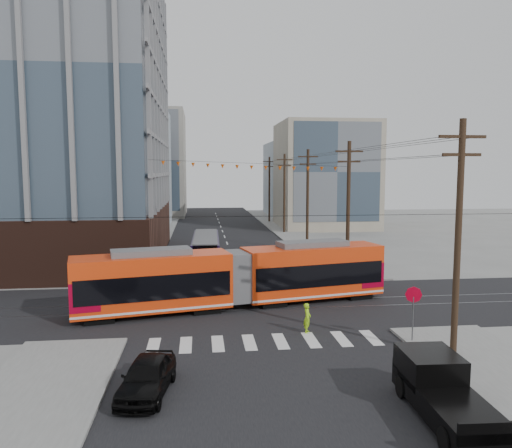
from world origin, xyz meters
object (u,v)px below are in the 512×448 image
at_px(city_bus, 206,252).
at_px(pickup_truck, 448,395).
at_px(black_sedan, 147,376).
at_px(streetcar, 237,277).

relative_size(city_bus, pickup_truck, 1.92).
bearing_deg(city_bus, pickup_truck, -72.90).
height_order(city_bus, black_sedan, city_bus).
bearing_deg(city_bus, black_sedan, -94.59).
height_order(streetcar, pickup_truck, streetcar).
height_order(streetcar, black_sedan, streetcar).
xyz_separation_m(streetcar, pickup_truck, (6.19, -15.49, -0.98)).
xyz_separation_m(pickup_truck, black_sedan, (-10.60, 3.31, -0.22)).
distance_m(streetcar, city_bus, 13.00).
bearing_deg(black_sedan, city_bus, 93.02).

